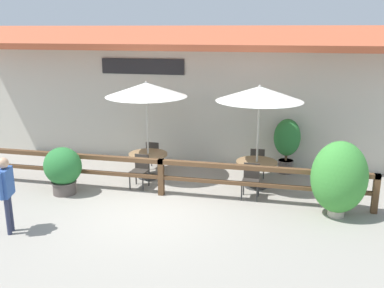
% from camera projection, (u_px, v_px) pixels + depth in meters
% --- Properties ---
extents(ground_plane, '(60.00, 60.00, 0.00)m').
position_uv_depth(ground_plane, '(149.00, 211.00, 10.02)').
color(ground_plane, gray).
extents(building_facade, '(14.28, 1.49, 4.23)m').
position_uv_depth(building_facade, '(188.00, 94.00, 13.32)').
color(building_facade, '#BCB7A8').
rests_on(building_facade, ground).
extents(patio_railing, '(10.40, 0.14, 0.95)m').
position_uv_depth(patio_railing, '(161.00, 169.00, 10.82)').
color(patio_railing, brown).
rests_on(patio_railing, ground).
extents(patio_umbrella_near, '(2.25, 2.25, 2.76)m').
position_uv_depth(patio_umbrella_near, '(146.00, 90.00, 11.63)').
color(patio_umbrella_near, '#B7B2A8').
rests_on(patio_umbrella_near, ground).
extents(dining_table_near, '(1.10, 1.10, 0.72)m').
position_uv_depth(dining_table_near, '(148.00, 158.00, 12.14)').
color(dining_table_near, olive).
rests_on(dining_table_near, ground).
extents(chair_near_streetside, '(0.46, 0.46, 0.88)m').
position_uv_depth(chair_near_streetside, '(140.00, 169.00, 11.45)').
color(chair_near_streetside, '#332D28').
rests_on(chair_near_streetside, ground).
extents(chair_near_wallside, '(0.45, 0.45, 0.88)m').
position_uv_depth(chair_near_wallside, '(154.00, 153.00, 12.88)').
color(chair_near_wallside, '#332D28').
rests_on(chair_near_wallside, ground).
extents(patio_umbrella_middle, '(2.25, 2.25, 2.76)m').
position_uv_depth(patio_umbrella_middle, '(260.00, 94.00, 10.90)').
color(patio_umbrella_middle, '#B7B2A8').
rests_on(patio_umbrella_middle, ground).
extents(dining_table_middle, '(1.10, 1.10, 0.72)m').
position_uv_depth(dining_table_middle, '(257.00, 166.00, 11.41)').
color(dining_table_middle, olive).
rests_on(dining_table_middle, ground).
extents(chair_middle_streetside, '(0.43, 0.43, 0.88)m').
position_uv_depth(chair_middle_streetside, '(251.00, 179.00, 10.70)').
color(chair_middle_streetside, '#332D28').
rests_on(chair_middle_streetside, ground).
extents(chair_middle_wallside, '(0.44, 0.44, 0.88)m').
position_uv_depth(chair_middle_wallside, '(257.00, 161.00, 12.18)').
color(chair_middle_wallside, '#332D28').
rests_on(chair_middle_wallside, ground).
extents(potted_plant_tall_tropical, '(1.24, 1.12, 1.76)m').
position_uv_depth(potted_plant_tall_tropical, '(339.00, 178.00, 9.53)').
color(potted_plant_tall_tropical, '#B7AD99').
rests_on(potted_plant_tall_tropical, ground).
extents(potted_plant_corner_fern, '(0.97, 0.88, 1.24)m').
position_uv_depth(potted_plant_corner_fern, '(63.00, 169.00, 10.91)').
color(potted_plant_corner_fern, '#564C47').
rests_on(potted_plant_corner_fern, ground).
extents(potted_plant_broad_leaf, '(0.77, 0.69, 1.62)m').
position_uv_depth(potted_plant_broad_leaf, '(287.00, 141.00, 12.46)').
color(potted_plant_broad_leaf, '#564C47').
rests_on(potted_plant_broad_leaf, ground).
extents(pedestrian, '(0.32, 0.56, 1.64)m').
position_uv_depth(pedestrian, '(6.00, 185.00, 8.69)').
color(pedestrian, '#2D334C').
rests_on(pedestrian, ground).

